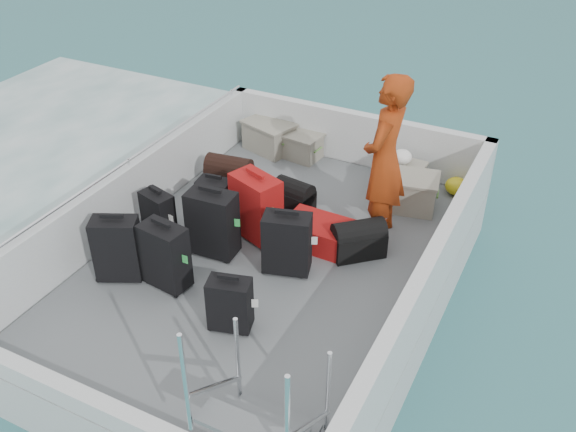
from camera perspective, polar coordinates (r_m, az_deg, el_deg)
name	(u,v)px	position (r m, az deg, el deg)	size (l,w,h in m)	color
ground	(268,302)	(7.23, -1.75, -7.66)	(160.00, 160.00, 0.00)	#175253
ferry_hull	(268,281)	(7.04, -1.79, -5.81)	(3.60, 5.00, 0.60)	silver
deck	(268,259)	(6.85, -1.83, -3.80)	(3.30, 4.70, 0.02)	slate
deck_fittings	(282,255)	(6.26, -0.50, -3.47)	(3.60, 5.00, 0.90)	silver
suitcase_0	(118,250)	(6.59, -14.91, -2.91)	(0.45, 0.26, 0.70)	black
suitcase_1	(158,216)	(7.13, -11.45, 0.00)	(0.37, 0.21, 0.56)	black
suitcase_2	(215,201)	(7.30, -6.49, 1.30)	(0.38, 0.23, 0.55)	black
suitcase_3	(165,257)	(6.39, -10.87, -3.58)	(0.46, 0.27, 0.70)	black
suitcase_4	(213,224)	(6.75, -6.72, -0.72)	(0.50, 0.30, 0.74)	black
suitcase_5	(256,207)	(6.97, -2.85, 0.77)	(0.54, 0.33, 0.75)	#AE170D
suitcase_6	(230,305)	(5.86, -5.18, -7.89)	(0.39, 0.23, 0.54)	black
suitcase_7	(287,244)	(6.47, -0.10, -2.53)	(0.48, 0.27, 0.67)	black
suitcase_8	(319,233)	(6.97, 2.76, -1.52)	(0.47, 0.72, 0.28)	#AE170D
duffel_0	(229,175)	(8.03, -5.24, 3.64)	(0.57, 0.30, 0.32)	black
duffel_1	(294,200)	(7.50, 0.54, 1.44)	(0.44, 0.30, 0.32)	black
duffel_2	(358,242)	(6.83, 6.26, -2.32)	(0.55, 0.30, 0.32)	black
crate_0	(269,137)	(8.86, -1.67, 7.01)	(0.64, 0.44, 0.38)	gray
crate_1	(300,146)	(8.68, 1.09, 6.20)	(0.53, 0.36, 0.32)	gray
crate_2	(400,177)	(8.08, 9.91, 3.45)	(0.53, 0.37, 0.32)	gray
crate_3	(408,193)	(7.70, 10.60, 2.04)	(0.65, 0.45, 0.39)	gray
yellow_bag	(457,186)	(8.13, 14.75, 2.58)	(0.28, 0.26, 0.22)	gold
white_bag	(402,159)	(7.96, 10.08, 5.01)	(0.24, 0.24, 0.18)	white
passenger	(384,160)	(6.78, 8.57, 4.96)	(0.69, 0.45, 1.88)	#DF4815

